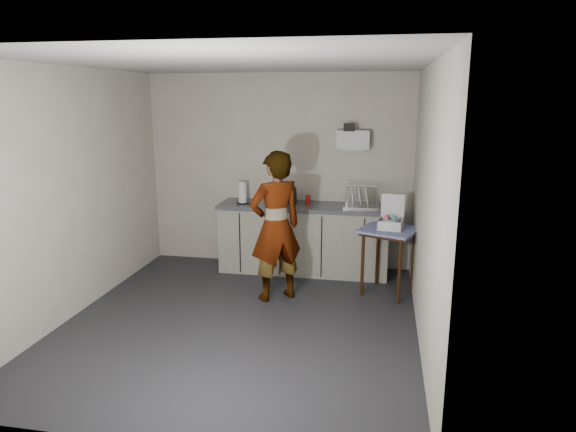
% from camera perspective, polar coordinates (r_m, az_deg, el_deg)
% --- Properties ---
extents(ground, '(4.00, 4.00, 0.00)m').
position_cam_1_polar(ground, '(5.50, -5.25, -11.58)').
color(ground, '#29282D').
rests_on(ground, ground).
extents(wall_back, '(3.60, 0.02, 2.60)m').
position_cam_1_polar(wall_back, '(7.00, -1.05, 4.99)').
color(wall_back, beige).
rests_on(wall_back, ground).
extents(wall_right, '(0.02, 4.00, 2.60)m').
position_cam_1_polar(wall_right, '(4.91, 14.95, 1.03)').
color(wall_right, beige).
rests_on(wall_right, ground).
extents(wall_left, '(0.02, 4.00, 2.60)m').
position_cam_1_polar(wall_left, '(5.84, -22.70, 2.33)').
color(wall_left, beige).
rests_on(wall_left, ground).
extents(ceiling, '(3.60, 4.00, 0.01)m').
position_cam_1_polar(ceiling, '(5.00, -5.89, 16.54)').
color(ceiling, silver).
rests_on(ceiling, wall_back).
extents(kitchen_counter, '(2.24, 0.62, 0.91)m').
position_cam_1_polar(kitchen_counter, '(6.83, 1.78, -2.71)').
color(kitchen_counter, black).
rests_on(kitchen_counter, ground).
extents(wall_shelf, '(0.42, 0.18, 0.37)m').
position_cam_1_polar(wall_shelf, '(6.75, 7.24, 8.40)').
color(wall_shelf, white).
rests_on(wall_shelf, ground).
extents(side_table, '(0.80, 0.80, 0.79)m').
position_cam_1_polar(side_table, '(6.11, 11.18, -2.30)').
color(side_table, '#331E0B').
rests_on(side_table, ground).
extents(standing_man, '(0.75, 0.71, 1.72)m').
position_cam_1_polar(standing_man, '(5.79, -1.38, -1.19)').
color(standing_man, '#B2A593').
rests_on(standing_man, ground).
extents(soap_bottle, '(0.17, 0.17, 0.31)m').
position_cam_1_polar(soap_bottle, '(6.71, 0.52, 2.60)').
color(soap_bottle, black).
rests_on(soap_bottle, kitchen_counter).
extents(soda_can, '(0.07, 0.07, 0.12)m').
position_cam_1_polar(soda_can, '(6.72, 2.23, 1.80)').
color(soda_can, red).
rests_on(soda_can, kitchen_counter).
extents(dark_bottle, '(0.07, 0.07, 0.24)m').
position_cam_1_polar(dark_bottle, '(6.79, 0.14, 2.43)').
color(dark_bottle, black).
rests_on(dark_bottle, kitchen_counter).
extents(paper_towel, '(0.16, 0.16, 0.29)m').
position_cam_1_polar(paper_towel, '(6.80, -5.08, 2.54)').
color(paper_towel, black).
rests_on(paper_towel, kitchen_counter).
extents(dish_rack, '(0.44, 0.33, 0.31)m').
position_cam_1_polar(dish_rack, '(6.64, 8.09, 1.60)').
color(dish_rack, silver).
rests_on(dish_rack, kitchen_counter).
extents(bakery_box, '(0.31, 0.32, 0.38)m').
position_cam_1_polar(bakery_box, '(6.08, 11.34, -0.57)').
color(bakery_box, white).
rests_on(bakery_box, side_table).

